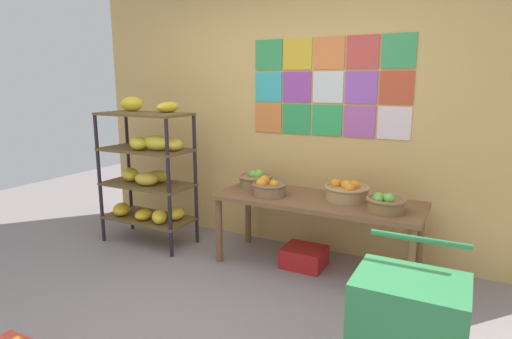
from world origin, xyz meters
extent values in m
plane|color=gray|center=(0.00, 0.00, 0.00)|extent=(9.72, 9.72, 0.00)
cube|color=tan|center=(0.00, 1.89, 1.49)|extent=(4.73, 0.06, 2.98)
cube|color=green|center=(-0.30, 1.85, 1.89)|extent=(0.29, 0.01, 0.29)
cube|color=gold|center=(0.00, 1.85, 1.89)|extent=(0.29, 0.01, 0.29)
cube|color=orange|center=(0.31, 1.85, 1.89)|extent=(0.29, 0.01, 0.29)
cube|color=#D0473F|center=(0.61, 1.85, 1.89)|extent=(0.29, 0.01, 0.29)
cube|color=#3B9F58|center=(0.92, 1.85, 1.89)|extent=(0.29, 0.01, 0.29)
cube|color=#39B2B5|center=(-0.30, 1.85, 1.59)|extent=(0.29, 0.01, 0.29)
cube|color=purple|center=(0.00, 1.85, 1.59)|extent=(0.29, 0.01, 0.29)
cube|color=silver|center=(0.31, 1.85, 1.59)|extent=(0.29, 0.01, 0.29)
cube|color=#9A53BA|center=(0.61, 1.85, 1.59)|extent=(0.29, 0.01, 0.29)
cube|color=#CA4A2D|center=(0.92, 1.85, 1.59)|extent=(0.29, 0.01, 0.29)
cube|color=orange|center=(-0.30, 1.85, 1.29)|extent=(0.29, 0.01, 0.29)
cube|color=green|center=(0.00, 1.85, 1.29)|extent=(0.29, 0.01, 0.29)
cube|color=green|center=(0.31, 1.85, 1.29)|extent=(0.29, 0.01, 0.29)
cube|color=#AF57A5|center=(0.61, 1.85, 1.29)|extent=(0.29, 0.01, 0.29)
cube|color=silver|center=(0.92, 1.85, 1.29)|extent=(0.29, 0.01, 0.29)
cylinder|color=black|center=(-1.81, 1.02, 0.67)|extent=(0.04, 0.04, 1.34)
cylinder|color=black|center=(-0.92, 1.02, 0.67)|extent=(0.04, 0.04, 1.34)
cylinder|color=black|center=(-1.81, 1.44, 0.67)|extent=(0.04, 0.04, 1.34)
cylinder|color=black|center=(-0.92, 1.44, 0.67)|extent=(0.04, 0.04, 1.34)
cube|color=brown|center=(-1.36, 1.23, 0.26)|extent=(0.93, 0.46, 0.03)
ellipsoid|color=yellow|center=(-1.35, 1.14, 0.32)|extent=(0.23, 0.26, 0.10)
ellipsoid|color=yellow|center=(-1.66, 1.14, 0.33)|extent=(0.30, 0.31, 0.12)
ellipsoid|color=yellow|center=(-1.06, 1.29, 0.33)|extent=(0.20, 0.23, 0.12)
ellipsoid|color=yellow|center=(-1.13, 1.11, 0.34)|extent=(0.25, 0.26, 0.14)
cube|color=brown|center=(-1.36, 1.23, 0.62)|extent=(0.93, 0.46, 0.02)
ellipsoid|color=yellow|center=(-1.59, 1.23, 0.70)|extent=(0.30, 0.29, 0.14)
ellipsoid|color=yellow|center=(-1.28, 1.31, 0.69)|extent=(0.26, 0.22, 0.13)
ellipsoid|color=gold|center=(-1.30, 1.15, 0.70)|extent=(0.26, 0.20, 0.13)
cube|color=brown|center=(-1.36, 1.23, 0.97)|extent=(0.93, 0.46, 0.02)
ellipsoid|color=yellow|center=(-1.19, 1.19, 1.06)|extent=(0.29, 0.17, 0.15)
ellipsoid|color=yellow|center=(-1.02, 1.25, 1.04)|extent=(0.24, 0.27, 0.12)
ellipsoid|color=yellow|center=(-1.35, 1.12, 1.05)|extent=(0.28, 0.26, 0.13)
cube|color=brown|center=(-1.36, 1.23, 1.33)|extent=(0.93, 0.46, 0.02)
ellipsoid|color=yellow|center=(-1.63, 1.36, 1.42)|extent=(0.26, 0.27, 0.15)
ellipsoid|color=yellow|center=(-1.17, 1.38, 1.39)|extent=(0.15, 0.30, 0.11)
cube|color=brown|center=(0.38, 1.42, 0.62)|extent=(1.79, 0.68, 0.04)
cylinder|color=brown|center=(-0.45, 1.14, 0.30)|extent=(0.06, 0.06, 0.60)
cylinder|color=brown|center=(1.22, 1.14, 0.30)|extent=(0.06, 0.06, 0.60)
cylinder|color=brown|center=(-0.45, 1.70, 0.30)|extent=(0.06, 0.06, 0.60)
cylinder|color=brown|center=(1.22, 1.70, 0.30)|extent=(0.06, 0.06, 0.60)
cylinder|color=#866547|center=(-0.03, 1.32, 0.70)|extent=(0.29, 0.29, 0.10)
torus|color=#826749|center=(-0.03, 1.32, 0.75)|extent=(0.31, 0.31, 0.02)
sphere|color=orange|center=(0.03, 1.31, 0.76)|extent=(0.08, 0.08, 0.08)
sphere|color=orange|center=(-0.08, 1.33, 0.77)|extent=(0.10, 0.10, 0.10)
sphere|color=orange|center=(-0.08, 1.26, 0.76)|extent=(0.10, 0.10, 0.10)
cylinder|color=olive|center=(0.99, 1.31, 0.69)|extent=(0.28, 0.28, 0.10)
torus|color=olive|center=(0.99, 1.31, 0.74)|extent=(0.31, 0.31, 0.03)
sphere|color=#7EB934|center=(0.95, 1.32, 0.75)|extent=(0.07, 0.07, 0.07)
sphere|color=#70B13A|center=(0.94, 1.27, 0.75)|extent=(0.09, 0.09, 0.09)
sphere|color=#71BC36|center=(0.98, 1.31, 0.75)|extent=(0.07, 0.07, 0.07)
sphere|color=#68B740|center=(0.94, 1.24, 0.75)|extent=(0.07, 0.07, 0.07)
sphere|color=#6DC044|center=(1.02, 1.26, 0.76)|extent=(0.08, 0.08, 0.08)
cylinder|color=tan|center=(0.62, 1.50, 0.70)|extent=(0.36, 0.36, 0.11)
torus|color=tan|center=(0.62, 1.50, 0.75)|extent=(0.38, 0.38, 0.03)
sphere|color=orange|center=(0.67, 1.44, 0.77)|extent=(0.07, 0.07, 0.07)
sphere|color=orange|center=(0.52, 1.50, 0.77)|extent=(0.09, 0.09, 0.09)
sphere|color=orange|center=(0.62, 1.49, 0.77)|extent=(0.09, 0.09, 0.09)
sphere|color=orange|center=(0.66, 1.41, 0.77)|extent=(0.09, 0.09, 0.09)
sphere|color=orange|center=(0.68, 1.52, 0.77)|extent=(0.09, 0.09, 0.09)
sphere|color=orange|center=(0.67, 1.46, 0.77)|extent=(0.08, 0.08, 0.08)
cylinder|color=olive|center=(-0.29, 1.55, 0.70)|extent=(0.31, 0.31, 0.10)
torus|color=#936943|center=(-0.29, 1.55, 0.75)|extent=(0.34, 0.34, 0.03)
sphere|color=#76BC49|center=(-0.27, 1.55, 0.76)|extent=(0.08, 0.08, 0.08)
sphere|color=#76B744|center=(-0.31, 1.55, 0.76)|extent=(0.08, 0.08, 0.08)
sphere|color=#6BAC3A|center=(-0.30, 1.53, 0.76)|extent=(0.08, 0.08, 0.08)
sphere|color=#6BC13A|center=(-0.26, 1.56, 0.77)|extent=(0.09, 0.09, 0.09)
cube|color=red|center=(0.29, 1.40, 0.09)|extent=(0.37, 0.32, 0.18)
cube|color=#31894C|center=(1.35, 0.05, 0.52)|extent=(0.53, 0.42, 0.37)
cylinder|color=#31894C|center=(1.35, 0.29, 0.82)|extent=(0.50, 0.03, 0.03)
camera|label=1|loc=(1.56, -1.97, 1.63)|focal=29.69mm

